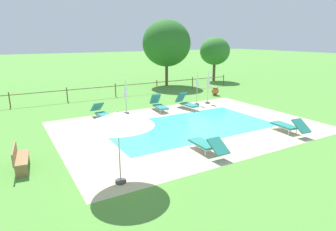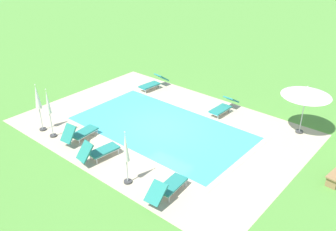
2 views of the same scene
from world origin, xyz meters
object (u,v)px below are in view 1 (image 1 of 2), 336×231
Objects in this scene: sun_lounger_north_mid at (102,113)px; sun_lounger_south_near_corner at (207,144)px; terracotta_urn_near_fence at (215,91)px; tree_west_mid at (215,51)px; patio_umbrella_closed_row_centre at (126,91)px; patio_umbrella_open_foreground at (118,119)px; wooden_bench_lawn_side at (19,157)px; patio_umbrella_closed_row_west at (197,83)px; sun_lounger_north_near_steps at (159,105)px; sun_lounger_north_end at (289,126)px; sun_lounger_north_far at (187,103)px; patio_umbrella_closed_row_mid_west at (208,81)px; tree_centre at (167,43)px.

sun_lounger_north_mid is 7.31m from sun_lounger_south_near_corner.
tree_west_mid is at bearing 51.73° from terracotta_urn_near_fence.
tree_west_mid is (13.46, 8.21, 1.71)m from patio_umbrella_closed_row_centre.
patio_umbrella_open_foreground is (-3.91, -0.58, 1.77)m from sun_lounger_south_near_corner.
wooden_bench_lawn_side is at bearing -145.43° from tree_west_mid.
patio_umbrella_open_foreground is 0.99× the size of patio_umbrella_closed_row_west.
sun_lounger_north_near_steps reaches higher than sun_lounger_north_mid.
sun_lounger_north_end is 5.01m from sun_lounger_south_near_corner.
sun_lounger_north_mid reaches higher than sun_lounger_south_near_corner.
sun_lounger_north_far is 13.39m from tree_west_mid.
sun_lounger_north_far is at bearing -136.70° from tree_west_mid.
patio_umbrella_closed_row_centre is 1.47× the size of wooden_bench_lawn_side.
sun_lounger_south_near_corner is at bearing -117.72° from sun_lounger_north_far.
sun_lounger_south_near_corner is 6.94m from wooden_bench_lawn_side.
patio_umbrella_closed_row_mid_west is (0.91, -0.03, 0.09)m from patio_umbrella_closed_row_west.
tree_west_mid is (13.02, 15.62, 2.78)m from sun_lounger_south_near_corner.
sun_lounger_north_end is 7.36m from patio_umbrella_closed_row_mid_west.
patio_umbrella_closed_row_centre is 0.49× the size of tree_west_mid.
tree_centre is (-0.95, 6.18, 3.64)m from terracotta_urn_near_fence.
patio_umbrella_closed_row_mid_west is (2.16, 0.59, 1.21)m from sun_lounger_north_far.
sun_lounger_north_end is at bearing -87.89° from patio_umbrella_closed_row_west.
sun_lounger_south_near_corner is at bearing -86.65° from patio_umbrella_closed_row_centre.
tree_centre is at bearing -177.93° from tree_west_mid.
sun_lounger_north_near_steps is 0.92× the size of sun_lounger_south_near_corner.
wooden_bench_lawn_side is at bearing -157.30° from patio_umbrella_closed_row_mid_west.
tree_west_mid is 6.06m from tree_centre.
patio_umbrella_closed_row_west is at bearing 92.11° from sun_lounger_north_end.
sun_lounger_north_far is 0.91× the size of sun_lounger_south_near_corner.
tree_centre is at bearing 80.47° from patio_umbrella_closed_row_mid_west.
patio_umbrella_open_foreground is at bearing -176.30° from sun_lounger_north_end.
sun_lounger_south_near_corner is 1.33× the size of wooden_bench_lawn_side.
sun_lounger_north_end is 17.78m from tree_west_mid.
patio_umbrella_closed_row_mid_west reaches higher than sun_lounger_north_end.
tree_centre is (3.54, 8.77, 3.60)m from sun_lounger_north_far.
sun_lounger_north_near_steps is 0.41× the size of tree_west_mid.
patio_umbrella_closed_row_centre is 8.67m from terracotta_urn_near_fence.
tree_centre is at bearing 42.66° from sun_lounger_north_mid.
tree_west_mid is (15.11, 8.62, 2.77)m from sun_lounger_north_mid.
patio_umbrella_closed_row_centre is (-3.92, 0.78, 1.03)m from sun_lounger_north_far.
tree_centre is (5.38, 8.34, 3.60)m from sun_lounger_north_near_steps.
sun_lounger_north_near_steps is 0.92× the size of sun_lounger_north_end.
patio_umbrella_closed_row_centre is at bearing 126.28° from sun_lounger_north_end.
sun_lounger_north_far is (5.58, -0.37, 0.02)m from sun_lounger_north_mid.
patio_umbrella_closed_row_mid_west is 1.55× the size of wooden_bench_lawn_side.
tree_west_mid reaches higher than sun_lounger_north_end.
patio_umbrella_open_foreground is at bearing -103.52° from sun_lounger_north_mid.
sun_lounger_north_far is at bearing 44.27° from patio_umbrella_open_foreground.
wooden_bench_lawn_side is 2.34× the size of terracotta_urn_near_fence.
terracotta_urn_near_fence is 0.14× the size of tree_west_mid.
patio_umbrella_closed_row_mid_west is (5.65, 7.22, 1.25)m from sun_lounger_south_near_corner.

